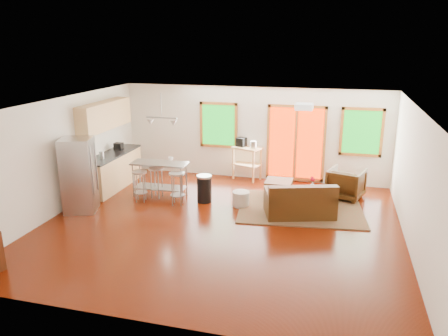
% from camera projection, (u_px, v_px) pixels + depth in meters
% --- Properties ---
extents(floor, '(7.50, 7.00, 0.02)m').
position_uv_depth(floor, '(220.00, 226.00, 9.38)').
color(floor, '#3D0D01').
rests_on(floor, ground).
extents(ceiling, '(7.50, 7.00, 0.02)m').
position_uv_depth(ceiling, '(220.00, 104.00, 8.64)').
color(ceiling, white).
rests_on(ceiling, ground).
extents(back_wall, '(7.50, 0.02, 2.60)m').
position_uv_depth(back_wall, '(253.00, 133.00, 12.26)').
color(back_wall, white).
rests_on(back_wall, ground).
extents(left_wall, '(0.02, 7.00, 2.60)m').
position_uv_depth(left_wall, '(61.00, 155.00, 9.93)').
color(left_wall, white).
rests_on(left_wall, ground).
extents(right_wall, '(0.02, 7.00, 2.60)m').
position_uv_depth(right_wall, '(416.00, 182.00, 8.08)').
color(right_wall, white).
rests_on(right_wall, ground).
extents(front_wall, '(7.50, 0.02, 2.60)m').
position_uv_depth(front_wall, '(150.00, 240.00, 5.75)').
color(front_wall, white).
rests_on(front_wall, ground).
extents(window_left, '(1.10, 0.05, 1.30)m').
position_uv_depth(window_left, '(219.00, 125.00, 12.40)').
color(window_left, '#0C6312').
rests_on(window_left, back_wall).
extents(french_doors, '(1.60, 0.05, 2.10)m').
position_uv_depth(french_doors, '(296.00, 143.00, 11.97)').
color(french_doors, red).
rests_on(french_doors, back_wall).
extents(window_right, '(1.10, 0.05, 1.30)m').
position_uv_depth(window_right, '(362.00, 132.00, 11.44)').
color(window_right, '#0C6312').
rests_on(window_right, back_wall).
extents(rug, '(3.07, 2.50, 0.03)m').
position_uv_depth(rug, '(300.00, 208.00, 10.29)').
color(rug, '#475F37').
rests_on(rug, floor).
extents(loveseat, '(1.70, 1.27, 0.81)m').
position_uv_depth(loveseat, '(300.00, 203.00, 9.78)').
color(loveseat, '#311C09').
rests_on(loveseat, floor).
extents(coffee_table, '(1.20, 0.98, 0.42)m').
position_uv_depth(coffee_table, '(312.00, 192.00, 10.36)').
color(coffee_table, '#3D1B0B').
rests_on(coffee_table, floor).
extents(armchair, '(1.01, 0.97, 0.84)m').
position_uv_depth(armchair, '(346.00, 182.00, 10.88)').
color(armchair, '#311C09').
rests_on(armchair, floor).
extents(ottoman, '(0.67, 0.67, 0.44)m').
position_uv_depth(ottoman, '(279.00, 189.00, 11.01)').
color(ottoman, '#311C09').
rests_on(ottoman, floor).
extents(pouf, '(0.43, 0.43, 0.36)m').
position_uv_depth(pouf, '(241.00, 199.00, 10.43)').
color(pouf, beige).
rests_on(pouf, floor).
extents(vase, '(0.26, 0.26, 0.33)m').
position_uv_depth(vase, '(312.00, 185.00, 10.31)').
color(vase, silver).
rests_on(vase, coffee_table).
extents(cabinets, '(0.64, 2.24, 2.30)m').
position_uv_depth(cabinets, '(110.00, 154.00, 11.55)').
color(cabinets, tan).
rests_on(cabinets, floor).
extents(refrigerator, '(0.86, 0.85, 1.72)m').
position_uv_depth(refrigerator, '(79.00, 175.00, 9.96)').
color(refrigerator, '#B7BABC').
rests_on(refrigerator, floor).
extents(island, '(1.41, 0.61, 0.88)m').
position_uv_depth(island, '(160.00, 173.00, 10.97)').
color(island, '#B7BABC').
rests_on(island, floor).
extents(cup, '(0.14, 0.12, 0.12)m').
position_uv_depth(cup, '(171.00, 158.00, 10.82)').
color(cup, white).
rests_on(cup, island).
extents(bar_stool_a, '(0.44, 0.44, 0.77)m').
position_uv_depth(bar_stool_a, '(140.00, 179.00, 10.62)').
color(bar_stool_a, '#B7BABC').
rests_on(bar_stool_a, floor).
extents(bar_stool_b, '(0.40, 0.40, 0.79)m').
position_uv_depth(bar_stool_b, '(156.00, 175.00, 10.87)').
color(bar_stool_b, '#B7BABC').
rests_on(bar_stool_b, floor).
extents(bar_stool_c, '(0.44, 0.44, 0.80)m').
position_uv_depth(bar_stool_c, '(177.00, 181.00, 10.39)').
color(bar_stool_c, '#B7BABC').
rests_on(bar_stool_c, floor).
extents(trash_can, '(0.45, 0.45, 0.67)m').
position_uv_depth(trash_can, '(204.00, 188.00, 10.65)').
color(trash_can, black).
rests_on(trash_can, floor).
extents(kitchen_cart, '(0.90, 0.74, 1.19)m').
position_uv_depth(kitchen_cart, '(246.00, 152.00, 12.26)').
color(kitchen_cart, tan).
rests_on(kitchen_cart, floor).
extents(ceiling_flush, '(0.35, 0.35, 0.12)m').
position_uv_depth(ceiling_flush, '(304.00, 107.00, 8.82)').
color(ceiling_flush, white).
rests_on(ceiling_flush, ceiling).
extents(pendant_light, '(0.80, 0.18, 0.79)m').
position_uv_depth(pendant_light, '(162.00, 122.00, 10.70)').
color(pendant_light, gray).
rests_on(pendant_light, ceiling).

